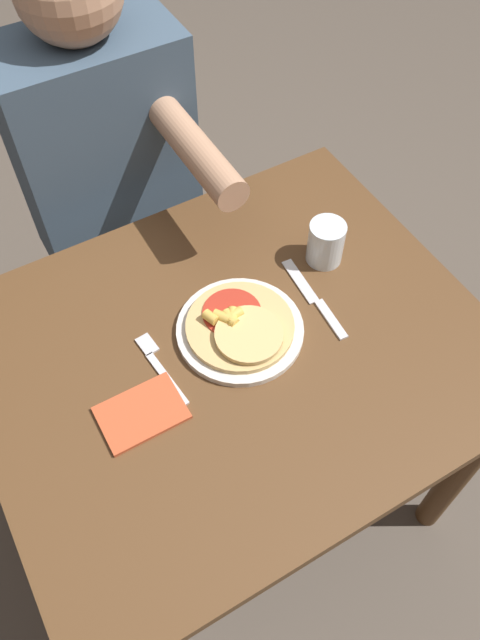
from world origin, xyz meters
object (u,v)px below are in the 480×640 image
(drinking_glass, at_px, (326,243))
(person_diner, at_px, (109,165))
(plate, at_px, (240,330))
(knife, at_px, (315,299))
(pizza, at_px, (240,326))
(fork, at_px, (159,365))
(dining_table, at_px, (235,381))

(drinking_glass, xyz_separation_m, person_diner, (-0.28, 0.50, -0.05))
(plate, relative_size, person_diner, 0.20)
(drinking_glass, bearing_deg, knife, -132.82)
(pizza, bearing_deg, plate, 66.20)
(fork, xyz_separation_m, person_diner, (0.14, 0.56, -0.01))
(drinking_glass, relative_size, person_diner, 0.08)
(fork, distance_m, knife, 0.34)
(knife, bearing_deg, drinking_glass, 47.18)
(person_diner, bearing_deg, knife, -71.18)
(knife, relative_size, drinking_glass, 2.34)
(knife, distance_m, person_diner, 0.61)
(pizza, height_order, person_diner, person_diner)
(pizza, relative_size, knife, 0.94)
(dining_table, xyz_separation_m, knife, (0.19, 0.02, 0.13))
(knife, xyz_separation_m, person_diner, (-0.20, 0.58, -0.01))
(knife, bearing_deg, dining_table, -175.14)
(fork, height_order, drinking_glass, drinking_glass)
(fork, height_order, knife, same)
(knife, height_order, person_diner, person_diner)
(dining_table, xyz_separation_m, fork, (-0.14, 0.03, 0.13))
(fork, xyz_separation_m, drinking_glass, (0.41, 0.07, 0.04))
(fork, height_order, person_diner, person_diner)
(plate, height_order, pizza, pizza)
(dining_table, xyz_separation_m, drinking_glass, (0.27, 0.10, 0.18))
(plate, distance_m, person_diner, 0.57)
(plate, xyz_separation_m, knife, (0.17, -0.01, -0.00))
(dining_table, relative_size, fork, 5.40)
(plate, relative_size, drinking_glass, 2.59)
(plate, distance_m, drinking_glass, 0.26)
(plate, bearing_deg, dining_table, -136.34)
(dining_table, bearing_deg, knife, 4.86)
(plate, bearing_deg, drinking_glass, 17.13)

